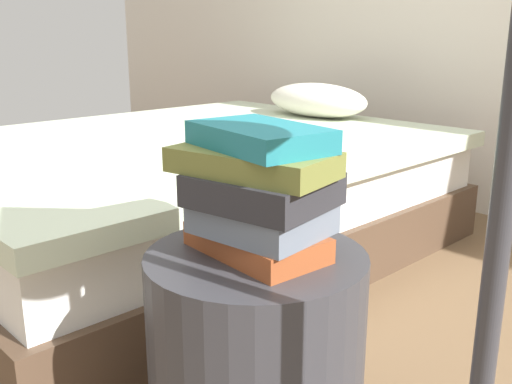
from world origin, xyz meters
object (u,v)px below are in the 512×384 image
(book_slate, at_px, (262,218))
(book_teal, at_px, (259,137))
(bed, at_px, (189,191))
(book_olive, at_px, (253,162))
(book_rust, at_px, (256,242))
(book_charcoal, at_px, (263,189))
(side_table, at_px, (256,359))

(book_slate, relative_size, book_teal, 0.86)
(bed, relative_size, book_slate, 8.96)
(book_olive, bearing_deg, book_rust, 104.32)
(book_slate, relative_size, book_charcoal, 0.95)
(side_table, distance_m, book_teal, 0.45)
(book_rust, relative_size, book_slate, 1.18)
(book_charcoal, distance_m, book_olive, 0.06)
(bed, distance_m, book_olive, 1.34)
(book_rust, height_order, book_slate, book_slate)
(book_rust, xyz_separation_m, book_charcoal, (0.02, 0.00, 0.11))
(book_olive, bearing_deg, side_table, 87.95)
(book_rust, bearing_deg, book_teal, 43.60)
(side_table, relative_size, book_teal, 1.72)
(bed, height_order, book_slate, bed)
(book_slate, bearing_deg, bed, 142.74)
(book_rust, distance_m, book_teal, 0.20)
(side_table, bearing_deg, book_charcoal, 29.45)
(book_olive, xyz_separation_m, book_teal, (-0.00, 0.02, 0.04))
(side_table, bearing_deg, book_olive, -82.02)
(side_table, xyz_separation_m, book_charcoal, (0.01, 0.01, 0.35))
(bed, height_order, book_charcoal, bed)
(side_table, height_order, book_slate, book_slate)
(book_olive, bearing_deg, book_teal, 88.07)
(side_table, xyz_separation_m, book_rust, (-0.01, 0.01, 0.25))
(bed, xyz_separation_m, book_rust, (1.07, -0.67, 0.24))
(bed, distance_m, book_teal, 1.34)
(book_charcoal, bearing_deg, book_slate, -159.48)
(book_rust, height_order, book_teal, book_teal)
(book_charcoal, height_order, book_olive, book_olive)
(book_slate, relative_size, book_olive, 0.75)
(bed, height_order, book_rust, bed)
(bed, relative_size, side_table, 4.50)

